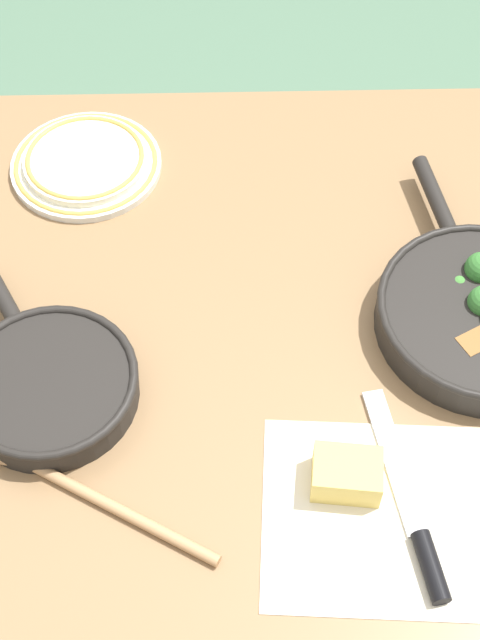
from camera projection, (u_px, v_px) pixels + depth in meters
name	position (u px, v px, depth m)	size (l,w,h in m)	color
ground_plane	(240.00, 537.00, 1.88)	(14.00, 14.00, 0.00)	#51755B
dining_table_red	(240.00, 358.00, 1.32)	(1.24, 1.01, 0.77)	olive
skillet_eggs	(49.00, 384.00, 1.18)	(0.24, 0.33, 0.05)	black
wooden_spoon	(67.00, 483.00, 1.11)	(0.32, 0.19, 0.02)	tan
parchment_sheet	(383.00, 515.00, 1.09)	(0.31, 0.27, 0.00)	silver
grater_knife	(415.00, 520.00, 1.08)	(0.07, 0.29, 0.02)	silver
cheese_block	(347.00, 475.00, 1.10)	(0.09, 0.07, 0.05)	#E0C15B
dinner_plate_stack	(86.00, 162.00, 1.44)	(0.24, 0.24, 0.03)	silver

